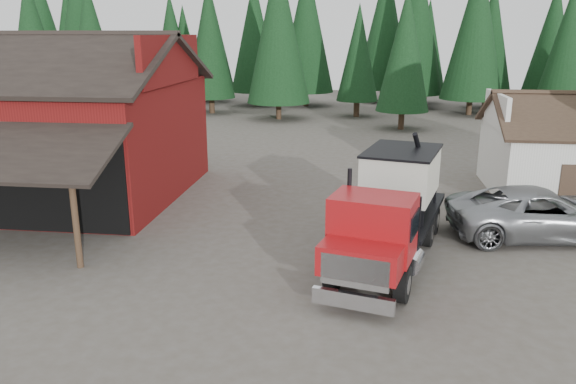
# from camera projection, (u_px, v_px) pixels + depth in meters

# --- Properties ---
(ground) EXTENTS (120.00, 120.00, 0.00)m
(ground) POSITION_uv_depth(u_px,v_px,m) (242.00, 310.00, 14.90)
(ground) COLOR #4C463B
(ground) RESTS_ON ground
(red_barn) EXTENTS (12.80, 13.63, 7.18)m
(red_barn) POSITION_uv_depth(u_px,v_px,m) (45.00, 135.00, 24.98)
(red_barn) COLOR #631110
(red_barn) RESTS_ON ground
(conifer_backdrop) EXTENTS (76.00, 16.00, 16.00)m
(conifer_backdrop) POSITION_uv_depth(u_px,v_px,m) (331.00, 108.00, 54.95)
(conifer_backdrop) COLOR black
(conifer_backdrop) RESTS_ON ground
(near_pine_a) EXTENTS (4.40, 4.40, 11.40)m
(near_pine_a) POSITION_uv_depth(u_px,v_px,m) (33.00, 42.00, 42.60)
(near_pine_a) COLOR #382619
(near_pine_a) RESTS_ON ground
(near_pine_b) EXTENTS (3.96, 3.96, 10.40)m
(near_pine_b) POSITION_uv_depth(u_px,v_px,m) (405.00, 50.00, 41.15)
(near_pine_b) COLOR #382619
(near_pine_b) RESTS_ON ground
(near_pine_d) EXTENTS (5.28, 5.28, 13.40)m
(near_pine_d) POSITION_uv_depth(u_px,v_px,m) (278.00, 29.00, 45.80)
(near_pine_d) COLOR #382619
(near_pine_d) RESTS_ON ground
(feed_truck) EXTENTS (4.36, 8.88, 3.88)m
(feed_truck) POSITION_uv_depth(u_px,v_px,m) (391.00, 206.00, 17.74)
(feed_truck) COLOR black
(feed_truck) RESTS_ON ground
(silver_car) EXTENTS (6.76, 3.69, 1.80)m
(silver_car) POSITION_uv_depth(u_px,v_px,m) (541.00, 214.00, 19.91)
(silver_car) COLOR #94969B
(silver_car) RESTS_ON ground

